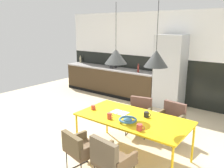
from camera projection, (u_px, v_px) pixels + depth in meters
The scene contains 21 objects.
ground_plane at pixel (97, 142), 4.48m from camera, with size 9.61×9.61×0.00m, color beige.
back_wall_splashback_dark at pixel (166, 80), 6.76m from camera, with size 7.39×0.12×1.32m, color black.
back_wall_panel_upper at pixel (169, 35), 6.43m from camera, with size 7.39×0.12×1.32m, color white.
kitchen_counter at pixel (110, 81), 7.61m from camera, with size 3.43×0.63×0.89m.
refrigerator_column at pixel (170, 72), 6.25m from camera, with size 0.75×0.60×2.01m, color #ADAFB2.
dining_table at pixel (133, 120), 3.84m from camera, with size 1.89×0.96×0.72m.
armchair_near_window at pixel (171, 117), 4.47m from camera, with size 0.53×0.52×0.76m.
armchair_far_side at pixel (110, 158), 3.03m from camera, with size 0.53×0.52×0.82m.
armchair_corner_seat at pixel (139, 111), 4.78m from camera, with size 0.57×0.57×0.76m.
armchair_facing_counter at pixel (80, 147), 3.41m from camera, with size 0.56×0.55×0.71m.
fruit_bowl at pixel (128, 120), 3.64m from camera, with size 0.30×0.30×0.06m.
open_book at pixel (120, 112), 4.04m from camera, with size 0.30×0.21×0.02m.
mug_white_ceramic at pixel (140, 127), 3.35m from camera, with size 0.13×0.09×0.10m.
mug_tall_blue at pixel (110, 116), 3.77m from camera, with size 0.12×0.08×0.10m.
mug_short_terracotta at pixel (93, 107), 4.19m from camera, with size 0.11×0.07×0.08m.
mug_wide_latte at pixel (146, 115), 3.84m from camera, with size 0.13×0.09×0.09m.
cooking_pot at pixel (113, 66), 7.46m from camera, with size 0.26×0.26×0.15m.
bottle_oil_tall at pixel (138, 69), 6.71m from camera, with size 0.06×0.06×0.26m.
bottle_vinegar_dark at pixel (80, 60), 8.56m from camera, with size 0.07×0.07×0.26m.
pendant_lamp_over_table_near at pixel (116, 56), 3.83m from camera, with size 0.38×0.38×0.99m.
pendant_lamp_over_table_far at pixel (156, 58), 3.36m from camera, with size 0.36×0.36×0.97m.
Camera 1 is at (2.68, -3.06, 2.22)m, focal length 36.40 mm.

